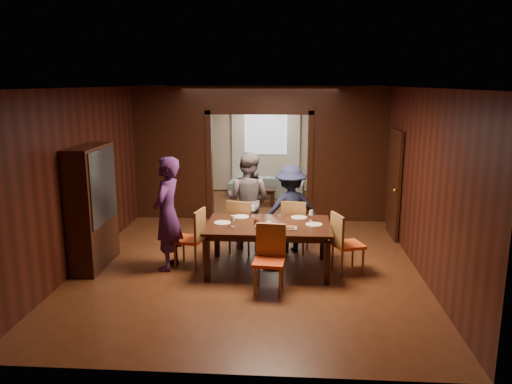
# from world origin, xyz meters

# --- Properties ---
(floor) EXTENTS (9.00, 9.00, 0.00)m
(floor) POSITION_xyz_m (0.00, 0.00, 0.00)
(floor) COLOR #4C2A15
(floor) RESTS_ON ground
(ceiling) EXTENTS (5.50, 9.00, 0.02)m
(ceiling) POSITION_xyz_m (0.00, 0.00, 2.90)
(ceiling) COLOR silver
(ceiling) RESTS_ON room_walls
(room_walls) EXTENTS (5.52, 9.01, 2.90)m
(room_walls) POSITION_xyz_m (0.00, 1.89, 1.51)
(room_walls) COLOR black
(room_walls) RESTS_ON floor
(person_purple) EXTENTS (0.52, 0.72, 1.84)m
(person_purple) POSITION_xyz_m (-1.29, -1.53, 0.92)
(person_purple) COLOR #3D1D54
(person_purple) RESTS_ON floor
(person_grey) EXTENTS (1.04, 0.93, 1.77)m
(person_grey) POSITION_xyz_m (-0.08, -0.37, 0.89)
(person_grey) COLOR #59575F
(person_grey) RESTS_ON floor
(person_navy) EXTENTS (1.13, 0.83, 1.56)m
(person_navy) POSITION_xyz_m (0.68, -0.54, 0.78)
(person_navy) COLOR #161B37
(person_navy) RESTS_ON floor
(sofa) EXTENTS (2.02, 0.93, 0.57)m
(sofa) POSITION_xyz_m (0.06, 3.85, 0.29)
(sofa) COLOR #8BB1B6
(sofa) RESTS_ON floor
(serving_bowl) EXTENTS (0.32, 0.32, 0.08)m
(serving_bowl) POSITION_xyz_m (0.39, -1.29, 0.80)
(serving_bowl) COLOR black
(serving_bowl) RESTS_ON dining_table
(dining_table) EXTENTS (1.98, 1.23, 0.76)m
(dining_table) POSITION_xyz_m (0.33, -1.45, 0.38)
(dining_table) COLOR black
(dining_table) RESTS_ON floor
(coffee_table) EXTENTS (0.80, 0.50, 0.40)m
(coffee_table) POSITION_xyz_m (-0.08, 2.95, 0.20)
(coffee_table) COLOR black
(coffee_table) RESTS_ON floor
(chair_left) EXTENTS (0.52, 0.52, 0.97)m
(chair_left) POSITION_xyz_m (-0.97, -1.40, 0.48)
(chair_left) COLOR #DD4414
(chair_left) RESTS_ON floor
(chair_right) EXTENTS (0.56, 0.56, 0.97)m
(chair_right) POSITION_xyz_m (1.61, -1.49, 0.48)
(chair_right) COLOR #F15216
(chair_right) RESTS_ON floor
(chair_far_l) EXTENTS (0.54, 0.54, 0.97)m
(chair_far_l) POSITION_xyz_m (-0.16, -0.63, 0.48)
(chair_far_l) COLOR orange
(chair_far_l) RESTS_ON floor
(chair_far_r) EXTENTS (0.53, 0.53, 0.97)m
(chair_far_r) POSITION_xyz_m (0.78, -0.57, 0.48)
(chair_far_r) COLOR #CE5713
(chair_far_r) RESTS_ON floor
(chair_near) EXTENTS (0.48, 0.48, 0.97)m
(chair_near) POSITION_xyz_m (0.38, -2.35, 0.48)
(chair_near) COLOR red
(chair_near) RESTS_ON floor
(hutch) EXTENTS (0.40, 1.20, 2.00)m
(hutch) POSITION_xyz_m (-2.53, -1.50, 1.00)
(hutch) COLOR black
(hutch) RESTS_ON floor
(door_right) EXTENTS (0.06, 0.90, 2.10)m
(door_right) POSITION_xyz_m (2.70, 0.50, 1.05)
(door_right) COLOR black
(door_right) RESTS_ON floor
(window_far) EXTENTS (1.20, 0.03, 1.30)m
(window_far) POSITION_xyz_m (0.00, 4.44, 1.70)
(window_far) COLOR silver
(window_far) RESTS_ON back_wall
(curtain_left) EXTENTS (0.35, 0.06, 2.40)m
(curtain_left) POSITION_xyz_m (-0.75, 4.40, 1.25)
(curtain_left) COLOR white
(curtain_left) RESTS_ON back_wall
(curtain_right) EXTENTS (0.35, 0.06, 2.40)m
(curtain_right) POSITION_xyz_m (0.75, 4.40, 1.25)
(curtain_right) COLOR white
(curtain_right) RESTS_ON back_wall
(plate_left) EXTENTS (0.27, 0.27, 0.01)m
(plate_left) POSITION_xyz_m (-0.41, -1.45, 0.77)
(plate_left) COLOR silver
(plate_left) RESTS_ON dining_table
(plate_far_l) EXTENTS (0.27, 0.27, 0.01)m
(plate_far_l) POSITION_xyz_m (-0.15, -1.06, 0.77)
(plate_far_l) COLOR white
(plate_far_l) RESTS_ON dining_table
(plate_far_r) EXTENTS (0.27, 0.27, 0.01)m
(plate_far_r) POSITION_xyz_m (0.83, -1.04, 0.77)
(plate_far_r) COLOR silver
(plate_far_r) RESTS_ON dining_table
(plate_right) EXTENTS (0.27, 0.27, 0.01)m
(plate_right) POSITION_xyz_m (1.06, -1.45, 0.77)
(plate_right) COLOR silver
(plate_right) RESTS_ON dining_table
(plate_near) EXTENTS (0.27, 0.27, 0.01)m
(plate_near) POSITION_xyz_m (0.34, -1.86, 0.77)
(plate_near) COLOR white
(plate_near) RESTS_ON dining_table
(platter_a) EXTENTS (0.30, 0.20, 0.04)m
(platter_a) POSITION_xyz_m (0.28, -1.55, 0.78)
(platter_a) COLOR gray
(platter_a) RESTS_ON dining_table
(platter_b) EXTENTS (0.30, 0.20, 0.04)m
(platter_b) POSITION_xyz_m (0.64, -1.69, 0.78)
(platter_b) COLOR gray
(platter_b) RESTS_ON dining_table
(wineglass_left) EXTENTS (0.08, 0.08, 0.18)m
(wineglass_left) POSITION_xyz_m (-0.22, -1.65, 0.85)
(wineglass_left) COLOR silver
(wineglass_left) RESTS_ON dining_table
(wineglass_far) EXTENTS (0.08, 0.08, 0.18)m
(wineglass_far) POSITION_xyz_m (0.05, -1.00, 0.85)
(wineglass_far) COLOR white
(wineglass_far) RESTS_ON dining_table
(wineglass_right) EXTENTS (0.08, 0.08, 0.18)m
(wineglass_right) POSITION_xyz_m (1.02, -1.22, 0.85)
(wineglass_right) COLOR silver
(wineglass_right) RESTS_ON dining_table
(tumbler) EXTENTS (0.07, 0.07, 0.14)m
(tumbler) POSITION_xyz_m (0.35, -1.81, 0.83)
(tumbler) COLOR white
(tumbler) RESTS_ON dining_table
(condiment_jar) EXTENTS (0.08, 0.08, 0.11)m
(condiment_jar) POSITION_xyz_m (0.14, -1.51, 0.82)
(condiment_jar) COLOR #522613
(condiment_jar) RESTS_ON dining_table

